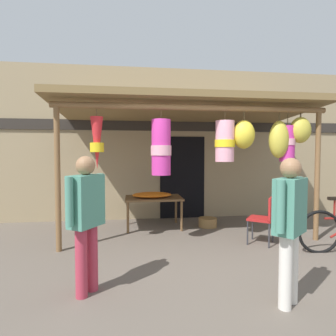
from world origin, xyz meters
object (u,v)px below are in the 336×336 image
(display_table, at_px, (154,200))
(flower_heap_on_table, at_px, (153,195))
(folding_chair, at_px, (265,216))
(vendor_in_orange, at_px, (290,220))
(customer_foreground, at_px, (86,214))
(wicker_basket_by_table, at_px, (208,222))

(display_table, height_order, flower_heap_on_table, flower_heap_on_table)
(folding_chair, height_order, vendor_in_orange, vendor_in_orange)
(folding_chair, height_order, customer_foreground, customer_foreground)
(wicker_basket_by_table, xyz_separation_m, customer_foreground, (-2.16, -2.70, 0.82))
(customer_foreground, bearing_deg, flower_heap_on_table, 70.63)
(folding_chair, xyz_separation_m, vendor_in_orange, (-0.71, -1.94, 0.40))
(display_table, relative_size, customer_foreground, 0.76)
(wicker_basket_by_table, relative_size, customer_foreground, 0.25)
(folding_chair, relative_size, wicker_basket_by_table, 2.12)
(flower_heap_on_table, xyz_separation_m, customer_foreground, (-0.97, -2.76, 0.20))
(display_table, bearing_deg, wicker_basket_by_table, -4.53)
(folding_chair, bearing_deg, wicker_basket_by_table, 117.01)
(folding_chair, xyz_separation_m, customer_foreground, (-2.82, -1.40, 0.41))
(wicker_basket_by_table, xyz_separation_m, vendor_in_orange, (-0.05, -3.24, 0.81))
(flower_heap_on_table, bearing_deg, display_table, 60.37)
(wicker_basket_by_table, bearing_deg, flower_heap_on_table, 177.24)
(flower_heap_on_table, bearing_deg, vendor_in_orange, -70.84)
(wicker_basket_by_table, bearing_deg, display_table, 175.47)
(vendor_in_orange, bearing_deg, wicker_basket_by_table, 89.20)
(flower_heap_on_table, distance_m, customer_foreground, 2.93)
(flower_heap_on_table, xyz_separation_m, vendor_in_orange, (1.14, -3.29, 0.19))
(flower_heap_on_table, distance_m, folding_chair, 2.31)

